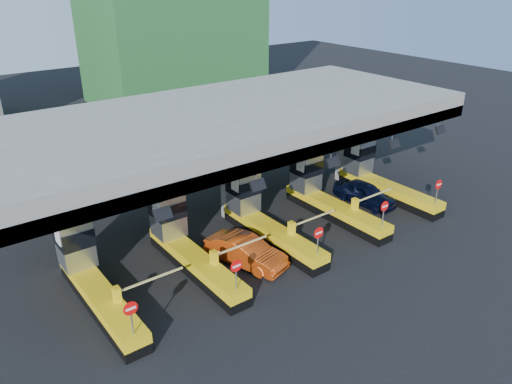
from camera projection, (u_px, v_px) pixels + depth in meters
ground at (262, 236)px, 29.08m from camera, size 120.00×120.00×0.00m
toll_canopy at (232, 123)px, 28.63m from camera, size 28.00×12.09×7.00m
toll_lane_far_left at (88, 271)px, 23.23m from camera, size 4.43×8.00×4.16m
toll_lane_left at (183, 239)px, 25.97m from camera, size 4.43×8.00×4.16m
toll_lane_center at (259, 213)px, 28.70m from camera, size 4.43×8.00×4.16m
toll_lane_right at (322, 191)px, 31.44m from camera, size 4.43×8.00×4.16m
toll_lane_far_right at (375, 173)px, 34.18m from camera, size 4.43×8.00×4.16m
van at (365, 193)px, 32.71m from camera, size 2.18×4.50×1.48m
red_car at (246, 251)px, 26.05m from camera, size 2.86×4.80×1.49m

